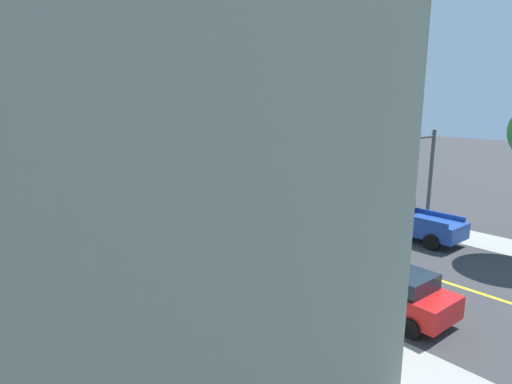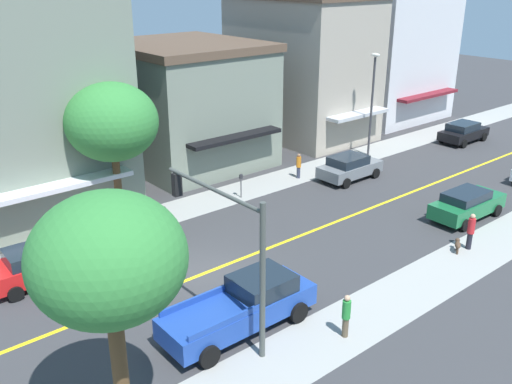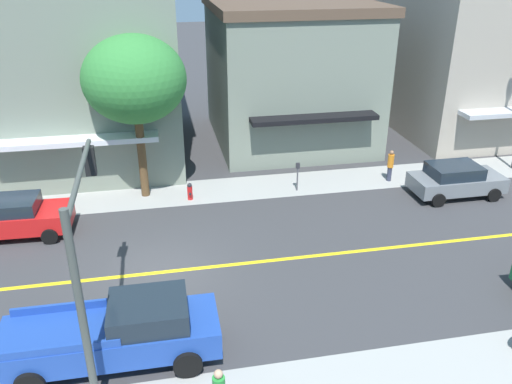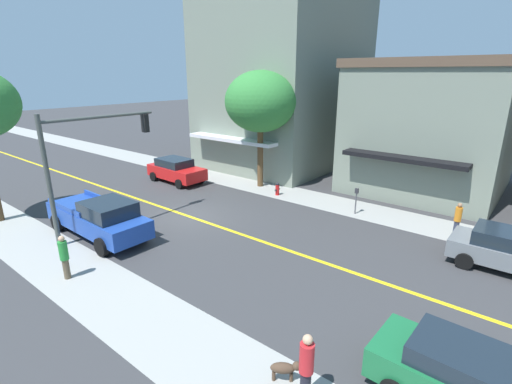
% 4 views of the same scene
% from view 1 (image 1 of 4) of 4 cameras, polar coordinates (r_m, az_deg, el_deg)
% --- Properties ---
extents(ground_plane, '(140.00, 140.00, 0.00)m').
position_cam_1_polar(ground_plane, '(22.09, 10.38, -7.14)').
color(ground_plane, '#38383A').
extents(sidewalk_left, '(2.74, 126.00, 0.01)m').
position_cam_1_polar(sidewalk_left, '(17.76, -3.53, -11.86)').
color(sidewalk_left, '#9E9E99').
rests_on(sidewalk_left, ground).
extents(sidewalk_right, '(2.74, 126.00, 0.01)m').
position_cam_1_polar(sidewalk_right, '(27.36, 19.19, -3.84)').
color(sidewalk_right, '#9E9E99').
rests_on(sidewalk_right, ground).
extents(road_centerline_stripe, '(0.20, 126.00, 0.00)m').
position_cam_1_polar(road_centerline_stripe, '(22.09, 10.39, -7.13)').
color(road_centerline_stripe, yellow).
rests_on(road_centerline_stripe, ground).
extents(tan_rowhouse, '(13.10, 10.05, 13.46)m').
position_cam_1_polar(tan_rowhouse, '(10.00, -24.51, 8.29)').
color(tan_rowhouse, gray).
rests_on(tan_rowhouse, ground).
extents(street_tree_left_near, '(4.48, 4.48, 7.42)m').
position_cam_1_polar(street_tree_left_near, '(15.84, -3.04, 5.87)').
color(street_tree_left_near, brown).
rests_on(street_tree_left_near, ground).
extents(street_tree_right_corner, '(5.20, 5.20, 7.37)m').
position_cam_1_polar(street_tree_right_corner, '(45.41, -8.99, 9.38)').
color(street_tree_right_corner, brown).
rests_on(street_tree_right_corner, ground).
extents(fire_hydrant, '(0.44, 0.24, 0.83)m').
position_cam_1_polar(fire_hydrant, '(19.15, -4.55, -8.73)').
color(fire_hydrant, red).
rests_on(fire_hydrant, ground).
extents(parking_meter, '(0.12, 0.18, 1.42)m').
position_cam_1_polar(parking_meter, '(23.15, -12.11, -3.89)').
color(parking_meter, '#4C4C51').
rests_on(parking_meter, ground).
extents(traffic_light_mast, '(5.44, 0.32, 5.69)m').
position_cam_1_polar(traffic_light_mast, '(23.57, 20.48, 3.31)').
color(traffic_light_mast, '#474C47').
rests_on(traffic_light_mast, ground).
extents(street_lamp, '(0.70, 0.36, 7.14)m').
position_cam_1_polar(street_lamp, '(33.31, -23.22, 6.23)').
color(street_lamp, '#38383D').
rests_on(street_lamp, ground).
extents(red_sedan_left_curb, '(2.21, 4.37, 1.62)m').
position_cam_1_polar(red_sedan_left_curb, '(15.78, 17.66, -12.30)').
color(red_sedan_left_curb, red).
rests_on(red_sedan_left_curb, ground).
extents(green_sedan_right_curb, '(2.10, 4.63, 1.55)m').
position_cam_1_polar(green_sedan_right_curb, '(34.45, -3.45, 1.41)').
color(green_sedan_right_curb, '#196638').
rests_on(green_sedan_right_curb, ground).
extents(black_sedan_left_curb, '(2.09, 4.29, 1.52)m').
position_cam_1_polar(black_sedan_left_curb, '(42.17, -22.95, 2.42)').
color(black_sedan_left_curb, black).
rests_on(black_sedan_left_curb, ground).
extents(grey_sedan_left_curb, '(2.13, 4.24, 1.55)m').
position_cam_1_polar(grey_sedan_left_curb, '(30.22, -15.38, -0.54)').
color(grey_sedan_left_curb, slate).
rests_on(grey_sedan_left_curb, ground).
extents(white_sedan_right_curb, '(2.11, 4.15, 1.57)m').
position_cam_1_polar(white_sedan_right_curb, '(41.39, -10.53, 3.05)').
color(white_sedan_right_curb, silver).
rests_on(white_sedan_right_curb, ground).
extents(blue_pickup_truck, '(2.29, 6.02, 1.87)m').
position_cam_1_polar(blue_pickup_truck, '(24.50, 19.01, -3.39)').
color(blue_pickup_truck, '#1E429E').
rests_on(blue_pickup_truck, ground).
extents(pedestrian_orange_shirt, '(0.30, 0.30, 1.61)m').
position_cam_1_polar(pedestrian_orange_shirt, '(27.31, -17.48, -1.90)').
color(pedestrian_orange_shirt, '#33384C').
rests_on(pedestrian_orange_shirt, ground).
extents(pedestrian_red_shirt, '(0.33, 0.33, 1.80)m').
position_cam_1_polar(pedestrian_red_shirt, '(33.38, 2.55, 1.33)').
color(pedestrian_red_shirt, black).
rests_on(pedestrian_red_shirt, ground).
extents(pedestrian_green_shirt, '(0.31, 0.31, 1.70)m').
position_cam_1_polar(pedestrian_green_shirt, '(28.04, 17.53, -1.43)').
color(pedestrian_green_shirt, brown).
rests_on(pedestrian_green_shirt, ground).
extents(small_dog, '(0.58, 0.71, 0.57)m').
position_cam_1_polar(small_dog, '(32.89, 3.13, 0.12)').
color(small_dog, '#4C3828').
rests_on(small_dog, ground).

